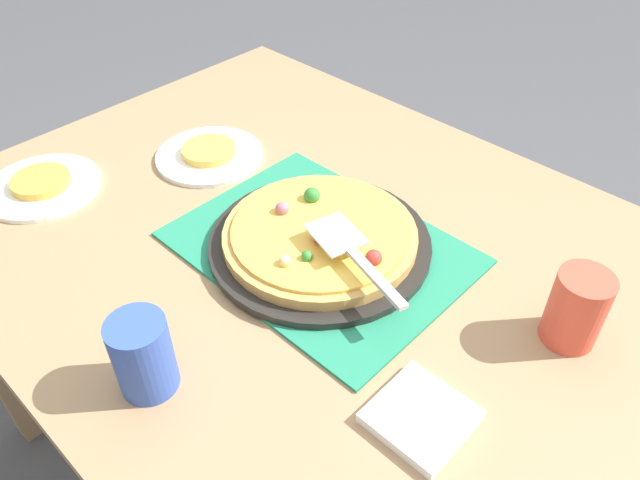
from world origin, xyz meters
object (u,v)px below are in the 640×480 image
at_px(plate_near_left, 209,156).
at_px(cup_far, 143,355).
at_px(napkin_stack, 421,416).
at_px(pizza_server, 352,251).
at_px(pizza, 320,234).
at_px(plate_far_right, 43,187).
at_px(served_slice_left, 209,150).
at_px(served_slice_right, 41,181).
at_px(pizza_pan, 320,243).
at_px(cup_near, 576,309).

relative_size(plate_near_left, cup_far, 1.83).
bearing_deg(napkin_stack, cup_far, 34.57).
distance_m(cup_far, pizza_server, 0.34).
distance_m(pizza, plate_far_right, 0.57).
distance_m(pizza, napkin_stack, 0.36).
xyz_separation_m(served_slice_left, pizza_server, (-0.46, 0.07, 0.05)).
bearing_deg(napkin_stack, plate_near_left, -16.17).
xyz_separation_m(served_slice_right, pizza_server, (-0.60, -0.22, 0.05)).
distance_m(pizza_pan, cup_far, 0.37).
bearing_deg(pizza_server, plate_far_right, 19.84).
height_order(pizza_server, napkin_stack, pizza_server).
xyz_separation_m(pizza_server, napkin_stack, (-0.23, 0.13, -0.06)).
height_order(pizza_pan, cup_near, cup_near).
relative_size(served_slice_right, pizza_server, 0.47).
height_order(plate_near_left, cup_near, cup_near).
xyz_separation_m(served_slice_left, napkin_stack, (-0.69, 0.20, -0.01)).
relative_size(pizza, pizza_server, 1.42).
bearing_deg(cup_far, plate_near_left, -46.74).
height_order(plate_far_right, served_slice_right, served_slice_right).
height_order(plate_near_left, served_slice_left, served_slice_left).
xyz_separation_m(cup_near, cup_far, (0.37, 0.47, 0.00)).
height_order(served_slice_left, pizza_server, pizza_server).
distance_m(plate_far_right, pizza_server, 0.64).
distance_m(pizza_pan, served_slice_right, 0.57).
xyz_separation_m(pizza, pizza_server, (-0.09, 0.03, 0.04)).
bearing_deg(pizza, napkin_stack, 154.99).
height_order(plate_near_left, pizza_server, pizza_server).
distance_m(cup_near, cup_far, 0.60).
bearing_deg(plate_far_right, pizza_pan, -154.32).
distance_m(pizza_pan, pizza, 0.02).
distance_m(served_slice_left, pizza_server, 0.46).
relative_size(pizza_pan, served_slice_right, 3.45).
distance_m(pizza_pan, pizza_server, 0.11).
distance_m(pizza, cup_near, 0.41).
distance_m(plate_far_right, served_slice_left, 0.33).
distance_m(plate_near_left, napkin_stack, 0.72).
bearing_deg(cup_near, napkin_stack, 74.95).
bearing_deg(served_slice_left, pizza_server, 170.73).
height_order(cup_near, cup_far, same).
relative_size(pizza_pan, pizza_server, 1.63).
xyz_separation_m(served_slice_right, cup_near, (-0.91, -0.36, 0.04)).
bearing_deg(plate_far_right, cup_near, -158.60).
bearing_deg(cup_far, napkin_stack, -145.43).
height_order(pizza_pan, served_slice_left, served_slice_left).
distance_m(plate_far_right, served_slice_right, 0.01).
bearing_deg(pizza_pan, cup_near, -164.47).
xyz_separation_m(plate_near_left, served_slice_left, (0.00, -0.00, 0.01)).
xyz_separation_m(pizza, plate_near_left, (0.36, -0.05, -0.03)).
relative_size(pizza, napkin_stack, 2.75).
height_order(served_slice_right, pizza_server, pizza_server).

